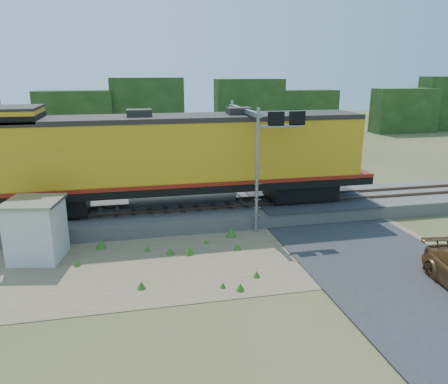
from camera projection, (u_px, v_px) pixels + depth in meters
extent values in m
plane|color=#475123|center=(218.00, 261.00, 19.77)|extent=(140.00, 140.00, 0.00)
cube|color=slate|center=(197.00, 213.00, 25.30)|extent=(70.00, 5.00, 0.80)
cube|color=brown|center=(199.00, 208.00, 24.50)|extent=(70.00, 0.10, 0.16)
cube|color=brown|center=(195.00, 201.00, 25.85)|extent=(70.00, 0.10, 0.16)
cube|color=#8C7754|center=(172.00, 261.00, 19.82)|extent=(26.00, 8.00, 0.03)
cube|color=#38383A|center=(310.00, 198.00, 26.64)|extent=(7.00, 5.20, 0.06)
cube|color=#38383A|center=(243.00, 160.00, 41.91)|extent=(7.00, 24.00, 0.08)
cube|color=#183412|center=(157.00, 113.00, 54.65)|extent=(36.00, 3.00, 6.50)
cube|color=#183412|center=(436.00, 109.00, 63.01)|extent=(50.00, 3.00, 6.00)
cube|color=black|center=(50.00, 204.00, 23.38)|extent=(3.95, 2.52, 0.99)
cube|color=black|center=(300.00, 189.00, 26.33)|extent=(3.95, 2.52, 0.99)
cube|color=black|center=(182.00, 184.00, 24.67)|extent=(21.93, 3.29, 0.39)
cylinder|color=gray|center=(182.00, 193.00, 24.81)|extent=(6.03, 1.32, 1.32)
cube|color=orange|center=(181.00, 151.00, 24.16)|extent=(20.29, 3.18, 3.40)
cube|color=maroon|center=(182.00, 179.00, 24.58)|extent=(21.93, 3.34, 0.20)
cube|color=#28231E|center=(180.00, 118.00, 23.67)|extent=(20.29, 3.23, 0.26)
cube|color=orange|center=(10.00, 117.00, 21.83)|extent=(2.85, 3.18, 0.77)
cube|color=#28231E|center=(9.00, 108.00, 21.72)|extent=(2.85, 3.23, 0.13)
cube|color=black|center=(10.00, 118.00, 21.85)|extent=(2.91, 3.23, 0.38)
cube|color=#28231E|center=(139.00, 114.00, 23.15)|extent=(1.32, 1.10, 0.49)
cube|color=#28231E|center=(239.00, 112.00, 24.29)|extent=(1.32, 1.10, 0.49)
cube|color=silver|center=(36.00, 231.00, 19.73)|extent=(2.50, 2.50, 2.68)
cube|color=gray|center=(33.00, 202.00, 19.36)|extent=(2.75, 2.75, 0.13)
cylinder|color=gray|center=(257.00, 172.00, 22.47)|extent=(0.17, 0.17, 6.58)
cylinder|color=gray|center=(232.00, 153.00, 27.73)|extent=(0.17, 0.17, 6.58)
cube|color=gray|center=(244.00, 110.00, 24.32)|extent=(0.23, 6.20, 0.23)
cube|color=gray|center=(279.00, 126.00, 22.07)|extent=(2.44, 0.14, 0.14)
cube|color=black|center=(276.00, 119.00, 21.93)|extent=(0.85, 0.14, 0.70)
cube|color=black|center=(297.00, 118.00, 22.16)|extent=(0.85, 0.14, 0.70)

